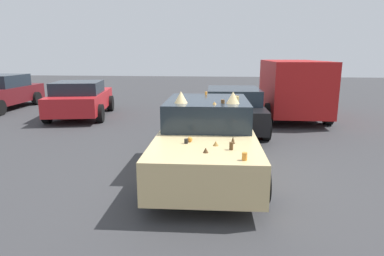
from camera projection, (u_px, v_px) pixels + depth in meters
ground_plane at (206, 171)px, 6.80m from camera, size 60.00×60.00×0.00m
art_car_decorated at (207, 136)px, 6.71m from camera, size 4.65×2.19×1.67m
parked_van_far_left at (292, 86)px, 12.52m from camera, size 4.95×2.25×2.13m
parked_sedan_row_back_center at (0, 92)px, 14.30m from camera, size 4.68×2.18×1.49m
parked_sedan_behind_left at (81, 99)px, 12.54m from camera, size 4.25×2.61×1.38m
parked_sedan_row_back_far at (233, 108)px, 10.40m from camera, size 4.44×2.09×1.35m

